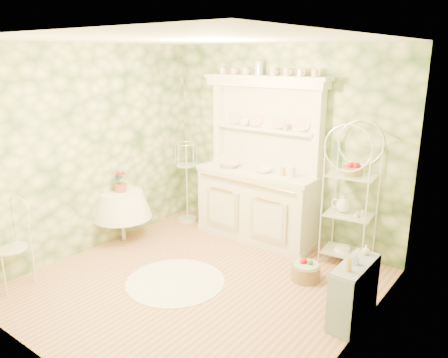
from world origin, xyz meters
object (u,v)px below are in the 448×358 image
Objects in this scene: kitchen_dresser at (257,161)px; side_shelf at (354,291)px; round_table at (123,218)px; cafe_chair at (10,253)px; floor_basket at (306,270)px; bakers_rack at (351,192)px; birdcage_stand at (187,175)px.

kitchen_dresser is 3.11× the size of side_shelf.
cafe_chair reaches higher than round_table.
bakers_rack is at bearing 74.39° from floor_basket.
round_table is 0.43× the size of birdcage_stand.
kitchen_dresser is at bearing 52.05° from cafe_chair.
round_table is 1.22m from birdcage_stand.
bakers_rack is 2.87× the size of round_table.
side_shelf is at bearing -18.40° from birdcage_stand.
round_table is at bearing -101.28° from birdcage_stand.
round_table is (-3.36, -0.08, 0.01)m from side_shelf.
cafe_chair is at bearing -117.75° from kitchen_dresser.
floor_basket is (2.62, 2.14, -0.27)m from cafe_chair.
round_table is at bearing 79.80° from cafe_chair.
birdcage_stand is at bearing 166.09° from floor_basket.
round_table is (-1.48, -1.19, -0.82)m from kitchen_dresser.
round_table is (-2.82, -1.23, -0.61)m from bakers_rack.
cafe_chair is at bearing -94.66° from birdcage_stand.
cafe_chair is at bearing -141.81° from bakers_rack.
floor_basket is at bearing 11.35° from round_table.
side_shelf is (0.54, -1.16, -0.62)m from bakers_rack.
birdcage_stand is at bearing 75.14° from cafe_chair.
cafe_chair reaches higher than side_shelf.
kitchen_dresser is 1.32m from birdcage_stand.
bakers_rack is 1.24× the size of birdcage_stand.
side_shelf is 0.49× the size of birdcage_stand.
floor_basket is (-0.20, -0.71, -0.82)m from bakers_rack.
bakers_rack is at bearing 35.15° from cafe_chair.
birdcage_stand reaches higher than floor_basket.
kitchen_dresser is 1.51× the size of birdcage_stand.
floor_basket is (1.14, -0.67, -1.02)m from kitchen_dresser.
bakers_rack is 2.56× the size of side_shelf.
birdcage_stand is (0.22, 2.74, 0.37)m from cafe_chair.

